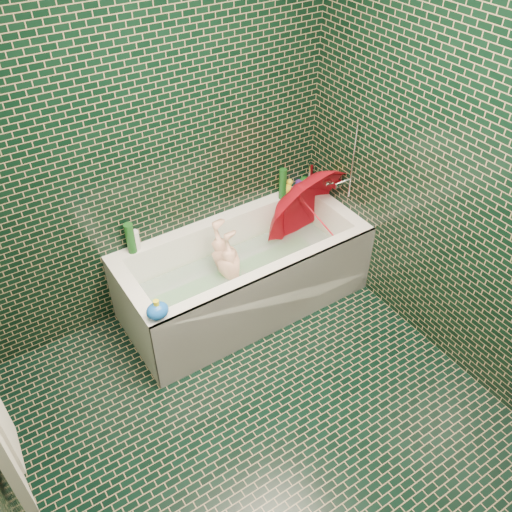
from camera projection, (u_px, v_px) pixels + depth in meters
floor at (273, 436)px, 3.13m from camera, size 2.80×2.80×0.00m
wall_back at (144, 144)px, 3.22m from camera, size 2.80×0.00×2.80m
wall_right at (479, 186)px, 2.87m from camera, size 0.00×2.80×2.80m
bathtub at (245, 281)px, 3.83m from camera, size 1.70×0.75×0.55m
bath_mat at (244, 285)px, 3.88m from camera, size 1.35×0.47×0.01m
water at (244, 270)px, 3.78m from camera, size 1.48×0.53×0.00m
faucet at (341, 179)px, 3.81m from camera, size 0.18×0.19×0.55m
child at (231, 273)px, 3.75m from camera, size 0.85×0.36×0.28m
umbrella at (318, 218)px, 3.80m from camera, size 0.84×0.93×0.93m
soap_bottle_a at (309, 185)px, 4.16m from camera, size 0.11×0.11×0.22m
soap_bottle_b at (306, 188)px, 4.13m from camera, size 0.09×0.09×0.19m
soap_bottle_c at (306, 187)px, 4.14m from camera, size 0.16×0.16×0.15m
bottle_right_tall at (283, 184)px, 3.95m from camera, size 0.07×0.07×0.24m
bottle_right_pump at (311, 175)px, 4.09m from camera, size 0.07×0.07×0.20m
bottle_left_tall at (130, 238)px, 3.48m from camera, size 0.07×0.07×0.22m
bottle_left_short at (136, 240)px, 3.52m from camera, size 0.06×0.06×0.15m
rubber_duck at (287, 188)px, 4.05m from camera, size 0.13×0.10×0.10m
bath_toy at (158, 311)px, 3.06m from camera, size 0.15×0.14×0.13m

